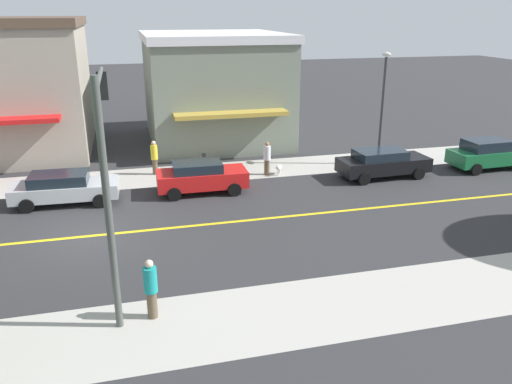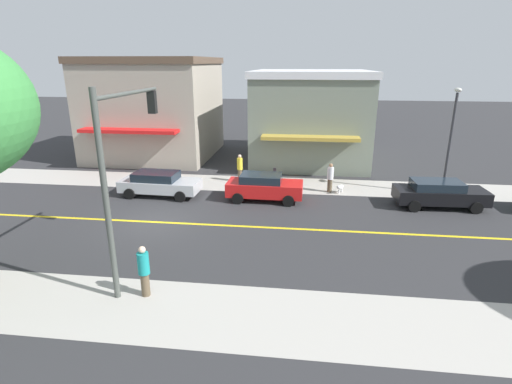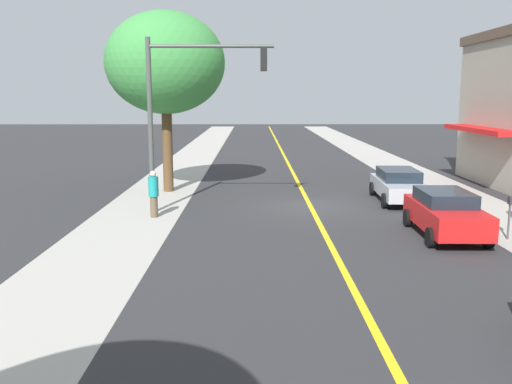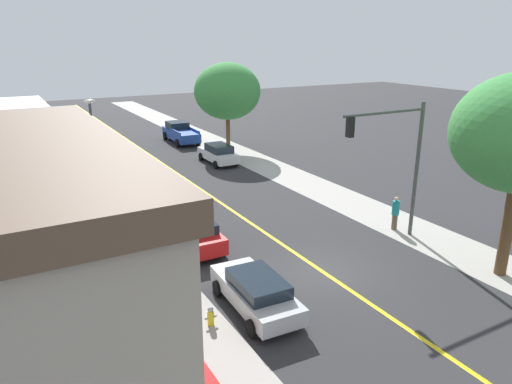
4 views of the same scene
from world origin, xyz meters
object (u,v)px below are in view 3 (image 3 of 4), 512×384
(silver_sedan_left_curb, at_px, (399,185))
(pedestrian_teal_shirt, at_px, (154,193))
(street_tree_right_corner, at_px, (165,63))
(traffic_light_mast, at_px, (186,97))
(parking_meter, at_px, (510,211))
(red_sedan_left_curb, at_px, (445,213))
(fire_hydrant, at_px, (440,193))

(silver_sedan_left_curb, height_order, pedestrian_teal_shirt, pedestrian_teal_shirt)
(pedestrian_teal_shirt, bearing_deg, street_tree_right_corner, -109.26)
(traffic_light_mast, xyz_separation_m, pedestrian_teal_shirt, (1.23, 0.93, -3.69))
(traffic_light_mast, xyz_separation_m, silver_sedan_left_curb, (-9.19, -2.35, -3.89))
(traffic_light_mast, bearing_deg, street_tree_right_corner, 107.10)
(street_tree_right_corner, xyz_separation_m, pedestrian_teal_shirt, (-0.34, 6.03, -5.26))
(parking_meter, height_order, pedestrian_teal_shirt, pedestrian_teal_shirt)
(red_sedan_left_curb, bearing_deg, traffic_light_mast, -112.05)
(street_tree_right_corner, distance_m, parking_meter, 16.68)
(street_tree_right_corner, relative_size, parking_meter, 6.02)
(fire_hydrant, distance_m, pedestrian_teal_shirt, 12.82)
(parking_meter, bearing_deg, traffic_light_mast, -21.61)
(pedestrian_teal_shirt, bearing_deg, fire_hydrant, 172.88)
(traffic_light_mast, bearing_deg, silver_sedan_left_curb, 14.36)
(street_tree_right_corner, xyz_separation_m, parking_meter, (-12.66, 9.50, -5.28))
(street_tree_right_corner, height_order, pedestrian_teal_shirt, street_tree_right_corner)
(parking_meter, height_order, traffic_light_mast, traffic_light_mast)
(red_sedan_left_curb, bearing_deg, street_tree_right_corner, -128.93)
(street_tree_right_corner, height_order, traffic_light_mast, street_tree_right_corner)
(red_sedan_left_curb, distance_m, silver_sedan_left_curb, 6.28)
(fire_hydrant, bearing_deg, traffic_light_mast, 12.48)
(silver_sedan_left_curb, bearing_deg, street_tree_right_corner, -101.76)
(fire_hydrant, height_order, red_sedan_left_curb, red_sedan_left_curb)
(traffic_light_mast, distance_m, silver_sedan_left_curb, 10.25)
(street_tree_right_corner, relative_size, silver_sedan_left_curb, 1.82)
(street_tree_right_corner, bearing_deg, parking_meter, 143.12)
(fire_hydrant, bearing_deg, pedestrian_teal_shirt, 15.35)
(street_tree_right_corner, xyz_separation_m, silver_sedan_left_curb, (-10.76, 2.75, -5.46))
(silver_sedan_left_curb, relative_size, pedestrian_teal_shirt, 2.59)
(fire_hydrant, xyz_separation_m, pedestrian_teal_shirt, (12.35, 3.39, 0.60))
(red_sedan_left_curb, height_order, silver_sedan_left_curb, red_sedan_left_curb)
(parking_meter, height_order, silver_sedan_left_curb, same)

